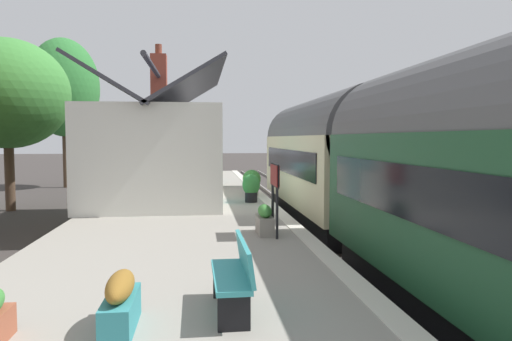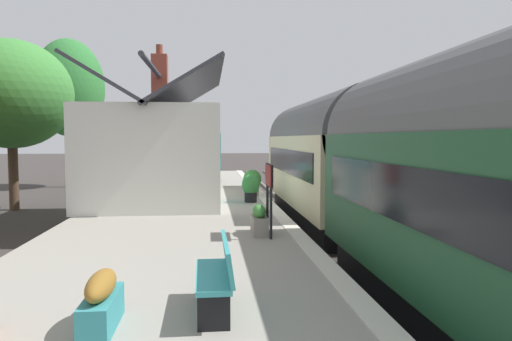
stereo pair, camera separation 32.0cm
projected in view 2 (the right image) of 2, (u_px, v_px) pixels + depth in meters
ground_plane at (306, 228)px, 15.47m from camera, size 160.00×160.00×0.00m
platform at (184, 218)px, 15.06m from camera, size 32.00×5.80×0.81m
platform_edge_coping at (270, 204)px, 15.30m from camera, size 32.00×0.36×0.02m
rail_near at (354, 225)px, 15.62m from camera, size 52.00×0.08×0.14m
rail_far at (311, 226)px, 15.48m from camera, size 52.00×0.08×0.14m
train at (372, 167)px, 11.75m from camera, size 19.48×2.73×4.32m
station_building at (158, 152)px, 16.27m from camera, size 7.44×4.38×5.47m
bench_near_building at (218, 273)px, 5.74m from camera, size 1.41×0.45×0.88m
bench_by_lamp at (216, 171)px, 23.82m from camera, size 1.41×0.47×0.88m
planter_under_sign at (213, 175)px, 21.67m from camera, size 0.65×0.65×0.91m
planter_bench_left at (251, 187)px, 15.72m from camera, size 0.58×0.58×0.93m
planter_by_door at (174, 173)px, 22.58m from camera, size 0.54×0.54×0.85m
planter_edge_far at (252, 182)px, 17.42m from camera, size 0.66×0.66×0.96m
planter_edge_near at (101, 302)px, 5.25m from camera, size 1.00×0.32×0.64m
planter_bench_right at (259, 220)px, 10.46m from camera, size 0.84×0.32×0.66m
station_sign_board at (269, 181)px, 10.18m from camera, size 0.96×0.06×1.57m
tree_far_left at (11, 94)px, 19.11m from camera, size 4.70×4.84×6.88m
tree_behind_building at (69, 88)px, 28.22m from camera, size 4.60×4.05×8.79m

